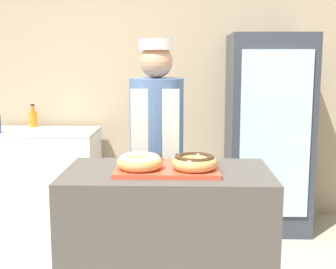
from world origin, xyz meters
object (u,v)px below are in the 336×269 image
serving_tray (167,168)px  donut_chocolate_glaze (194,162)px  brownie_back_right (182,158)px  donut_light_glaze (140,161)px  beverage_fridge (268,133)px  bottle_orange (33,118)px  chest_freezer (41,177)px  brownie_back_left (154,157)px  baker_person (157,156)px

serving_tray → donut_chocolate_glaze: size_ratio=2.27×
brownie_back_right → donut_light_glaze: bearing=-136.6°
beverage_fridge → donut_chocolate_glaze: bearing=-111.5°
donut_light_glaze → bottle_orange: bottle_orange is taller
donut_chocolate_glaze → beverage_fridge: bearing=68.5°
donut_chocolate_glaze → brownie_back_right: 0.22m
chest_freezer → bottle_orange: 0.58m
brownie_back_left → bottle_orange: 2.22m
donut_light_glaze → baker_person: 0.73m
donut_light_glaze → baker_person: (0.05, 0.72, -0.13)m
donut_light_glaze → brownie_back_left: donut_light_glaze is taller
donut_chocolate_glaze → baker_person: baker_person is taller
brownie_back_right → baker_person: bearing=108.8°
beverage_fridge → chest_freezer: beverage_fridge is taller
donut_light_glaze → serving_tray: bearing=24.7°
brownie_back_right → bottle_orange: (-1.43, 1.82, -0.01)m
beverage_fridge → bottle_orange: 2.22m
brownie_back_left → donut_chocolate_glaze: bearing=-43.4°
bottle_orange → donut_light_glaze: bearing=-59.2°
brownie_back_left → baker_person: 0.52m
serving_tray → donut_light_glaze: bearing=-155.3°
donut_light_glaze → brownie_back_right: donut_light_glaze is taller
donut_chocolate_glaze → baker_person: (-0.24, 0.72, -0.13)m
brownie_back_right → serving_tray: bearing=-118.8°
serving_tray → donut_light_glaze: donut_light_glaze is taller
donut_light_glaze → beverage_fridge: 2.05m
brownie_back_right → beverage_fridge: (0.77, 1.58, -0.11)m
brownie_back_left → beverage_fridge: 1.84m
serving_tray → beverage_fridge: size_ratio=0.31×
bottle_orange → chest_freezer: bearing=-61.5°
donut_chocolate_glaze → brownie_back_right: bearing=106.7°
donut_chocolate_glaze → beverage_fridge: 1.93m
serving_tray → baker_person: 0.67m
serving_tray → chest_freezer: 2.18m
serving_tray → beverage_fridge: 1.92m
bottle_orange → brownie_back_right: bearing=-51.7°
donut_chocolate_glaze → brownie_back_right: size_ratio=3.05×
bottle_orange → baker_person: bearing=-46.0°
baker_person → bottle_orange: (-1.26, 1.30, 0.09)m
serving_tray → brownie_back_left: brownie_back_left is taller
donut_light_glaze → brownie_back_right: bearing=43.4°
donut_light_glaze → brownie_back_left: size_ratio=3.05×
beverage_fridge → donut_light_glaze: bearing=-119.0°
donut_chocolate_glaze → brownie_back_left: bearing=136.6°
serving_tray → baker_person: baker_person is taller
serving_tray → bottle_orange: 2.38m
baker_person → beverage_fridge: size_ratio=0.95×
donut_light_glaze → brownie_back_left: (0.06, 0.21, -0.02)m
brownie_back_left → bottle_orange: (-1.27, 1.82, -0.01)m
donut_chocolate_glaze → bottle_orange: (-1.49, 2.03, -0.04)m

